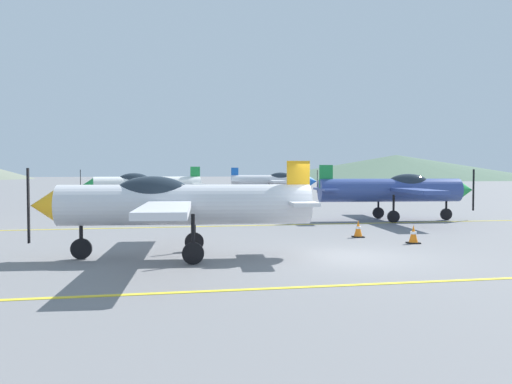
% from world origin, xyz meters
% --- Properties ---
extents(ground_plane, '(400.00, 400.00, 0.00)m').
position_xyz_m(ground_plane, '(0.00, 0.00, 0.00)').
color(ground_plane, slate).
extents(apron_line_near, '(80.00, 0.16, 0.01)m').
position_xyz_m(apron_line_near, '(0.00, -3.28, 0.01)').
color(apron_line_near, yellow).
rests_on(apron_line_near, ground_plane).
extents(apron_line_far, '(80.00, 0.16, 0.01)m').
position_xyz_m(apron_line_far, '(0.00, 8.62, 0.01)').
color(apron_line_far, yellow).
rests_on(apron_line_far, ground_plane).
extents(airplane_near, '(7.51, 8.63, 2.58)m').
position_xyz_m(airplane_near, '(-4.49, 0.87, 1.45)').
color(airplane_near, silver).
rests_on(airplane_near, ground_plane).
extents(airplane_mid, '(7.51, 8.63, 2.58)m').
position_xyz_m(airplane_mid, '(6.04, 9.66, 1.45)').
color(airplane_mid, '#33478C').
rests_on(airplane_mid, ground_plane).
extents(airplane_far, '(7.53, 8.63, 2.58)m').
position_xyz_m(airplane_far, '(-5.64, 20.76, 1.45)').
color(airplane_far, white).
rests_on(airplane_far, ground_plane).
extents(airplane_back, '(7.53, 8.63, 2.58)m').
position_xyz_m(airplane_back, '(5.05, 30.86, 1.45)').
color(airplane_back, silver).
rests_on(airplane_back, ground_plane).
extents(traffic_cone_front, '(0.36, 0.36, 0.59)m').
position_xyz_m(traffic_cone_front, '(1.93, 4.03, 0.29)').
color(traffic_cone_front, black).
rests_on(traffic_cone_front, ground_plane).
extents(traffic_cone_side, '(0.36, 0.36, 0.59)m').
position_xyz_m(traffic_cone_side, '(3.06, 2.22, 0.29)').
color(traffic_cone_side, black).
rests_on(traffic_cone_side, ground_plane).
extents(hill_centerleft, '(82.62, 82.62, 7.00)m').
position_xyz_m(hill_centerleft, '(65.78, 133.58, 3.50)').
color(hill_centerleft, '#4C6651').
rests_on(hill_centerleft, ground_plane).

